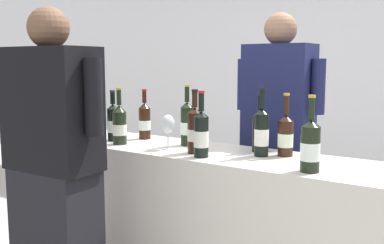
{
  "coord_description": "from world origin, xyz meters",
  "views": [
    {
      "loc": [
        1.34,
        -2.01,
        1.45
      ],
      "look_at": [
        -0.02,
        0.0,
        1.13
      ],
      "focal_mm": 42.02,
      "sensor_mm": 36.0,
      "label": 1
    }
  ],
  "objects_px": {
    "wine_bottle_3": "(286,135)",
    "wine_bottle_10": "(260,130)",
    "wine_bottle_0": "(113,122)",
    "ice_bucket": "(76,122)",
    "wine_bottle_8": "(145,121)",
    "person_server": "(277,161)",
    "wine_bottle_4": "(96,122)",
    "person_guest": "(55,193)",
    "wine_bottle_2": "(262,132)",
    "wine_bottle_1": "(120,125)",
    "wine_bottle_9": "(201,134)",
    "wine_bottle_5": "(195,130)",
    "wine_glass": "(168,125)",
    "wine_bottle_7": "(187,124)",
    "wine_bottle_6": "(310,146)"
  },
  "relations": [
    {
      "from": "wine_bottle_6",
      "to": "wine_glass",
      "type": "bearing_deg",
      "value": 175.27
    },
    {
      "from": "wine_bottle_6",
      "to": "wine_bottle_9",
      "type": "distance_m",
      "value": 0.56
    },
    {
      "from": "wine_bottle_3",
      "to": "wine_bottle_2",
      "type": "bearing_deg",
      "value": -143.76
    },
    {
      "from": "wine_bottle_7",
      "to": "wine_bottle_8",
      "type": "bearing_deg",
      "value": 174.17
    },
    {
      "from": "wine_bottle_9",
      "to": "wine_bottle_10",
      "type": "height_order",
      "value": "wine_bottle_9"
    },
    {
      "from": "wine_bottle_8",
      "to": "person_server",
      "type": "distance_m",
      "value": 0.85
    },
    {
      "from": "wine_bottle_1",
      "to": "person_guest",
      "type": "relative_size",
      "value": 0.19
    },
    {
      "from": "wine_bottle_3",
      "to": "wine_glass",
      "type": "height_order",
      "value": "wine_bottle_3"
    },
    {
      "from": "wine_bottle_3",
      "to": "ice_bucket",
      "type": "distance_m",
      "value": 1.36
    },
    {
      "from": "wine_bottle_3",
      "to": "wine_bottle_4",
      "type": "distance_m",
      "value": 1.13
    },
    {
      "from": "wine_bottle_2",
      "to": "wine_bottle_3",
      "type": "bearing_deg",
      "value": 36.24
    },
    {
      "from": "wine_bottle_0",
      "to": "person_guest",
      "type": "relative_size",
      "value": 0.18
    },
    {
      "from": "wine_bottle_7",
      "to": "wine_bottle_9",
      "type": "distance_m",
      "value": 0.33
    },
    {
      "from": "ice_bucket",
      "to": "person_guest",
      "type": "xyz_separation_m",
      "value": [
        0.5,
        -0.58,
        -0.25
      ]
    },
    {
      "from": "wine_bottle_1",
      "to": "wine_bottle_10",
      "type": "bearing_deg",
      "value": 18.08
    },
    {
      "from": "wine_bottle_3",
      "to": "ice_bucket",
      "type": "xyz_separation_m",
      "value": [
        -1.35,
        -0.18,
        -0.01
      ]
    },
    {
      "from": "wine_bottle_4",
      "to": "person_guest",
      "type": "xyz_separation_m",
      "value": [
        0.25,
        -0.52,
        -0.27
      ]
    },
    {
      "from": "wine_bottle_4",
      "to": "wine_bottle_10",
      "type": "distance_m",
      "value": 0.98
    },
    {
      "from": "wine_bottle_5",
      "to": "person_server",
      "type": "xyz_separation_m",
      "value": [
        0.22,
        0.58,
        -0.25
      ]
    },
    {
      "from": "wine_bottle_8",
      "to": "person_guest",
      "type": "bearing_deg",
      "value": -84.28
    },
    {
      "from": "wine_bottle_5",
      "to": "person_server",
      "type": "distance_m",
      "value": 0.67
    },
    {
      "from": "wine_bottle_6",
      "to": "wine_bottle_8",
      "type": "height_order",
      "value": "wine_bottle_6"
    },
    {
      "from": "person_server",
      "to": "wine_bottle_1",
      "type": "bearing_deg",
      "value": -139.68
    },
    {
      "from": "wine_bottle_9",
      "to": "ice_bucket",
      "type": "distance_m",
      "value": 1.01
    },
    {
      "from": "wine_bottle_0",
      "to": "person_server",
      "type": "height_order",
      "value": "person_server"
    },
    {
      "from": "person_guest",
      "to": "person_server",
      "type": "bearing_deg",
      "value": 60.73
    },
    {
      "from": "wine_bottle_4",
      "to": "wine_bottle_5",
      "type": "height_order",
      "value": "wine_bottle_5"
    },
    {
      "from": "wine_bottle_0",
      "to": "wine_bottle_3",
      "type": "distance_m",
      "value": 1.06
    },
    {
      "from": "wine_bottle_10",
      "to": "wine_bottle_9",
      "type": "bearing_deg",
      "value": -122.36
    },
    {
      "from": "wine_bottle_0",
      "to": "wine_bottle_2",
      "type": "relative_size",
      "value": 0.88
    },
    {
      "from": "wine_bottle_2",
      "to": "wine_bottle_5",
      "type": "height_order",
      "value": "wine_bottle_2"
    },
    {
      "from": "wine_bottle_9",
      "to": "wine_bottle_3",
      "type": "bearing_deg",
      "value": 37.64
    },
    {
      "from": "wine_bottle_1",
      "to": "wine_bottle_3",
      "type": "relative_size",
      "value": 1.03
    },
    {
      "from": "wine_bottle_0",
      "to": "ice_bucket",
      "type": "relative_size",
      "value": 1.29
    },
    {
      "from": "wine_bottle_0",
      "to": "wine_bottle_5",
      "type": "height_order",
      "value": "wine_bottle_5"
    },
    {
      "from": "wine_bottle_0",
      "to": "wine_bottle_7",
      "type": "relative_size",
      "value": 0.88
    },
    {
      "from": "ice_bucket",
      "to": "wine_bottle_9",
      "type": "bearing_deg",
      "value": -4.5
    },
    {
      "from": "wine_glass",
      "to": "ice_bucket",
      "type": "relative_size",
      "value": 0.8
    },
    {
      "from": "wine_bottle_4",
      "to": "ice_bucket",
      "type": "distance_m",
      "value": 0.25
    },
    {
      "from": "person_server",
      "to": "wine_bottle_7",
      "type": "bearing_deg",
      "value": -131.62
    },
    {
      "from": "wine_bottle_0",
      "to": "wine_bottle_8",
      "type": "bearing_deg",
      "value": 52.81
    },
    {
      "from": "person_guest",
      "to": "wine_bottle_10",
      "type": "bearing_deg",
      "value": 48.62
    },
    {
      "from": "wine_bottle_3",
      "to": "wine_bottle_10",
      "type": "bearing_deg",
      "value": 169.59
    },
    {
      "from": "wine_bottle_4",
      "to": "person_server",
      "type": "distance_m",
      "value": 1.12
    },
    {
      "from": "person_guest",
      "to": "wine_bottle_8",
      "type": "bearing_deg",
      "value": 95.72
    },
    {
      "from": "wine_bottle_10",
      "to": "wine_glass",
      "type": "xyz_separation_m",
      "value": [
        -0.45,
        -0.22,
        0.01
      ]
    },
    {
      "from": "wine_bottle_7",
      "to": "wine_bottle_5",
      "type": "bearing_deg",
      "value": -45.21
    },
    {
      "from": "wine_bottle_1",
      "to": "wine_glass",
      "type": "distance_m",
      "value": 0.33
    },
    {
      "from": "wine_bottle_0",
      "to": "wine_bottle_5",
      "type": "bearing_deg",
      "value": -3.71
    },
    {
      "from": "wine_bottle_9",
      "to": "ice_bucket",
      "type": "xyz_separation_m",
      "value": [
        -1.01,
        0.08,
        -0.02
      ]
    }
  ]
}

